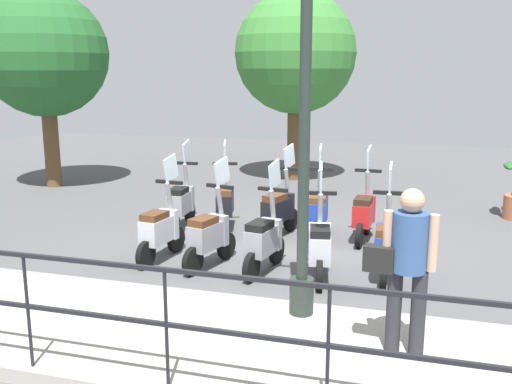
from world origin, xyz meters
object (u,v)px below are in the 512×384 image
object	(u,v)px
scooter_near_4	(161,229)
scooter_far_2	(279,209)
pedestrian_with_bag	(406,259)
scooter_near_3	(210,234)
scooter_near_0	(386,244)
scooter_far_1	(318,210)
tree_large	(45,55)
tree_distant	(295,53)
scooter_near_2	(264,239)
lamp_post_near	(304,147)
scooter_far_4	(181,202)
scooter_near_1	(320,245)
scooter_far_3	(225,203)
scooter_far_0	(364,212)

from	to	relation	value
scooter_near_4	scooter_far_2	world-z (taller)	same
pedestrian_with_bag	scooter_near_3	size ratio (longest dim) A/B	1.03
scooter_near_0	scooter_far_1	bearing A→B (deg)	35.95
scooter_near_0	scooter_near_3	xyz separation A→B (m)	(-0.21, 2.44, 0.00)
tree_large	scooter_far_2	world-z (taller)	tree_large
tree_distant	scooter_far_2	distance (m)	5.89
scooter_near_2	lamp_post_near	bearing A→B (deg)	-141.41
tree_large	scooter_near_4	distance (m)	7.05
scooter_far_4	scooter_near_0	bearing A→B (deg)	-116.49
scooter_near_1	scooter_far_2	distance (m)	2.05
tree_large	scooter_far_1	xyz separation A→B (m)	(-2.60, -6.93, -2.63)
tree_distant	scooter_far_1	world-z (taller)	tree_distant
lamp_post_near	scooter_far_3	distance (m)	4.32
pedestrian_with_bag	scooter_near_4	size ratio (longest dim) A/B	1.03
scooter_near_4	scooter_far_0	xyz separation A→B (m)	(1.82, -2.78, 0.00)
scooter_near_1	scooter_far_2	size ratio (longest dim) A/B	1.00
tree_distant	scooter_far_4	size ratio (longest dim) A/B	3.05
scooter_near_0	scooter_near_2	distance (m)	1.65
tree_distant	scooter_near_2	bearing A→B (deg)	-171.04
lamp_post_near	scooter_far_1	world-z (taller)	lamp_post_near
tree_large	scooter_near_2	distance (m)	8.29
scooter_near_2	scooter_far_0	size ratio (longest dim) A/B	1.00
tree_distant	scooter_near_3	size ratio (longest dim) A/B	3.05
tree_large	tree_distant	bearing A→B (deg)	-65.27
scooter_near_0	scooter_far_4	distance (m)	3.97
lamp_post_near	scooter_near_1	distance (m)	2.11
scooter_near_4	scooter_far_3	distance (m)	1.89
tree_large	scooter_near_4	bearing A→B (deg)	-131.54
tree_large	scooter_far_3	size ratio (longest dim) A/B	2.99
pedestrian_with_bag	scooter_near_3	xyz separation A→B (m)	(2.16, 2.74, -0.60)
scooter_near_2	scooter_near_3	size ratio (longest dim) A/B	1.00
pedestrian_with_bag	tree_distant	world-z (taller)	tree_distant
scooter_far_1	scooter_far_4	xyz separation A→B (m)	(-0.04, 2.44, 0.00)
scooter_far_1	scooter_far_4	size ratio (longest dim) A/B	1.00
scooter_far_0	pedestrian_with_bag	bearing A→B (deg)	-166.48
pedestrian_with_bag	scooter_far_3	size ratio (longest dim) A/B	1.03
scooter_far_1	scooter_far_2	xyz separation A→B (m)	(-0.08, 0.65, 0.00)
scooter_far_4	lamp_post_near	bearing A→B (deg)	-142.49
scooter_near_3	scooter_far_0	bearing A→B (deg)	-31.73
scooter_near_0	scooter_far_1	distance (m)	2.01
lamp_post_near	tree_large	bearing A→B (deg)	50.97
scooter_near_4	scooter_far_1	size ratio (longest dim) A/B	1.00
scooter_far_4	scooter_far_3	bearing A→B (deg)	-81.53
scooter_near_2	scooter_near_4	size ratio (longest dim) A/B	1.00
scooter_near_4	scooter_far_1	bearing A→B (deg)	-42.30
scooter_far_2	scooter_near_2	bearing A→B (deg)	-157.15
tree_large	scooter_far_4	world-z (taller)	tree_large
lamp_post_near	pedestrian_with_bag	xyz separation A→B (m)	(-0.63, -1.09, -0.91)
scooter_far_0	scooter_near_3	bearing A→B (deg)	136.75
tree_distant	scooter_near_4	xyz separation A→B (m)	(-6.83, 0.52, -2.68)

